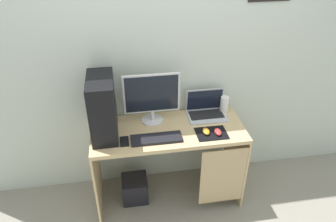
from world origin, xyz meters
TOP-DOWN VIEW (x-y plane):
  - ground_plane at (0.00, 0.00)m, footprint 8.00×8.00m
  - wall_back at (0.00, 0.32)m, footprint 4.00×0.05m
  - desk at (0.02, -0.01)m, footprint 1.31×0.56m
  - pc_tower at (-0.53, 0.02)m, footprint 0.21×0.41m
  - monitor at (-0.12, 0.14)m, footprint 0.48×0.19m
  - laptop at (0.38, 0.17)m, footprint 0.35×0.24m
  - speaker at (0.56, 0.19)m, footprint 0.08×0.08m
  - keyboard at (-0.12, -0.14)m, footprint 0.42×0.14m
  - mousepad at (0.35, -0.13)m, footprint 0.26×0.20m
  - mouse_left at (0.30, -0.12)m, footprint 0.06×0.10m
  - mouse_right at (0.40, -0.14)m, footprint 0.06×0.10m
  - cell_phone at (-0.38, -0.13)m, footprint 0.07×0.13m
  - subwoofer at (-0.32, 0.00)m, footprint 0.24×0.24m

SIDE VIEW (x-z plane):
  - ground_plane at x=0.00m, z-range 0.00..0.00m
  - subwoofer at x=-0.32m, z-range 0.00..0.24m
  - desk at x=0.02m, z-range 0.22..1.00m
  - mousepad at x=0.35m, z-range 0.78..0.78m
  - cell_phone at x=-0.38m, z-range 0.78..0.79m
  - keyboard at x=-0.12m, z-range 0.78..0.80m
  - mouse_left at x=0.30m, z-range 0.78..0.82m
  - mouse_right at x=0.40m, z-range 0.78..0.82m
  - laptop at x=0.38m, z-range 0.71..0.94m
  - speaker at x=0.56m, z-range 0.78..0.93m
  - monitor at x=-0.12m, z-range 0.79..1.25m
  - pc_tower at x=-0.53m, z-range 0.78..1.29m
  - wall_back at x=0.00m, z-range 0.00..2.60m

